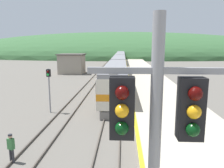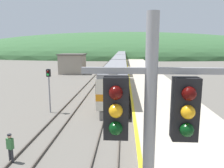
{
  "view_description": "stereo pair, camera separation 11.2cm",
  "coord_description": "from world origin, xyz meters",
  "px_view_note": "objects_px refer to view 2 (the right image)",
  "views": [
    {
      "loc": [
        0.91,
        -0.7,
        6.5
      ],
      "look_at": [
        -0.27,
        22.26,
        2.4
      ],
      "focal_mm": 35.0,
      "sensor_mm": 36.0,
      "label": 1
    },
    {
      "loc": [
        1.02,
        -0.69,
        6.5
      ],
      "look_at": [
        -0.27,
        22.26,
        2.4
      ],
      "focal_mm": 35.0,
      "sensor_mm": 36.0,
      "label": 2
    }
  ],
  "objects_px": {
    "carriage_second": "(120,65)",
    "carriage_fourth": "(122,56)",
    "track_worker": "(10,146)",
    "carriage_third": "(121,59)",
    "signal_post_siding": "(49,82)",
    "express_train_lead_car": "(116,79)",
    "carriage_fifth": "(122,54)",
    "signal_mast_main": "(149,161)"
  },
  "relations": [
    {
      "from": "carriage_third",
      "to": "signal_post_siding",
      "type": "distance_m",
      "value": 49.17
    },
    {
      "from": "express_train_lead_car",
      "to": "carriage_fourth",
      "type": "distance_m",
      "value": 62.05
    },
    {
      "from": "express_train_lead_car",
      "to": "signal_mast_main",
      "type": "relative_size",
      "value": 2.76
    },
    {
      "from": "express_train_lead_car",
      "to": "track_worker",
      "type": "height_order",
      "value": "express_train_lead_car"
    },
    {
      "from": "carriage_third",
      "to": "carriage_fourth",
      "type": "relative_size",
      "value": 1.0
    },
    {
      "from": "carriage_second",
      "to": "carriage_fifth",
      "type": "relative_size",
      "value": 1.0
    },
    {
      "from": "carriage_fourth",
      "to": "track_worker",
      "type": "bearing_deg",
      "value": -93.83
    },
    {
      "from": "express_train_lead_car",
      "to": "carriage_fifth",
      "type": "bearing_deg",
      "value": 90.0
    },
    {
      "from": "signal_mast_main",
      "to": "track_worker",
      "type": "bearing_deg",
      "value": 131.53
    },
    {
      "from": "carriage_fourth",
      "to": "signal_post_siding",
      "type": "xyz_separation_m",
      "value": [
        -6.15,
        -69.45,
        0.86
      ]
    },
    {
      "from": "carriage_second",
      "to": "track_worker",
      "type": "distance_m",
      "value": 37.66
    },
    {
      "from": "carriage_fifth",
      "to": "signal_mast_main",
      "type": "bearing_deg",
      "value": -89.23
    },
    {
      "from": "carriage_fifth",
      "to": "track_worker",
      "type": "xyz_separation_m",
      "value": [
        -5.27,
        -99.29,
        -1.26
      ]
    },
    {
      "from": "carriage_fourth",
      "to": "signal_post_siding",
      "type": "relative_size",
      "value": 4.59
    },
    {
      "from": "carriage_second",
      "to": "signal_post_siding",
      "type": "xyz_separation_m",
      "value": [
        -6.15,
        -28.1,
        0.86
      ]
    },
    {
      "from": "signal_post_siding",
      "to": "track_worker",
      "type": "xyz_separation_m",
      "value": [
        0.89,
        -9.17,
        -2.12
      ]
    },
    {
      "from": "carriage_fifth",
      "to": "track_worker",
      "type": "distance_m",
      "value": 99.44
    },
    {
      "from": "carriage_fifth",
      "to": "signal_post_siding",
      "type": "distance_m",
      "value": 90.34
    },
    {
      "from": "signal_post_siding",
      "to": "track_worker",
      "type": "bearing_deg",
      "value": -84.47
    },
    {
      "from": "carriage_third",
      "to": "carriage_fourth",
      "type": "distance_m",
      "value": 20.68
    },
    {
      "from": "carriage_second",
      "to": "carriage_fourth",
      "type": "relative_size",
      "value": 1.0
    },
    {
      "from": "carriage_second",
      "to": "track_worker",
      "type": "xyz_separation_m",
      "value": [
        -5.27,
        -37.26,
        -1.26
      ]
    },
    {
      "from": "signal_post_siding",
      "to": "track_worker",
      "type": "relative_size",
      "value": 2.57
    },
    {
      "from": "carriage_second",
      "to": "express_train_lead_car",
      "type": "bearing_deg",
      "value": -90.0
    },
    {
      "from": "carriage_second",
      "to": "carriage_fourth",
      "type": "distance_m",
      "value": 41.35
    },
    {
      "from": "carriage_third",
      "to": "express_train_lead_car",
      "type": "bearing_deg",
      "value": -90.0
    },
    {
      "from": "carriage_fourth",
      "to": "signal_post_siding",
      "type": "bearing_deg",
      "value": -95.06
    },
    {
      "from": "signal_mast_main",
      "to": "carriage_fifth",
      "type": "bearing_deg",
      "value": 90.77
    },
    {
      "from": "carriage_third",
      "to": "carriage_fourth",
      "type": "xyz_separation_m",
      "value": [
        0.0,
        20.68,
        0.0
      ]
    },
    {
      "from": "carriage_fifth",
      "to": "track_worker",
      "type": "height_order",
      "value": "carriage_fifth"
    },
    {
      "from": "signal_mast_main",
      "to": "signal_post_siding",
      "type": "relative_size",
      "value": 1.63
    },
    {
      "from": "signal_post_siding",
      "to": "track_worker",
      "type": "distance_m",
      "value": 9.45
    },
    {
      "from": "express_train_lead_car",
      "to": "carriage_second",
      "type": "height_order",
      "value": "express_train_lead_car"
    },
    {
      "from": "track_worker",
      "to": "carriage_third",
      "type": "bearing_deg",
      "value": 84.81
    },
    {
      "from": "carriage_fourth",
      "to": "carriage_fifth",
      "type": "xyz_separation_m",
      "value": [
        0.0,
        20.68,
        0.0
      ]
    },
    {
      "from": "carriage_fourth",
      "to": "carriage_third",
      "type": "bearing_deg",
      "value": -90.0
    },
    {
      "from": "carriage_third",
      "to": "track_worker",
      "type": "relative_size",
      "value": 11.83
    },
    {
      "from": "carriage_fourth",
      "to": "signal_mast_main",
      "type": "height_order",
      "value": "signal_mast_main"
    },
    {
      "from": "carriage_fourth",
      "to": "signal_post_siding",
      "type": "distance_m",
      "value": 69.73
    },
    {
      "from": "carriage_second",
      "to": "carriage_third",
      "type": "distance_m",
      "value": 20.68
    },
    {
      "from": "carriage_fourth",
      "to": "track_worker",
      "type": "distance_m",
      "value": 78.8
    },
    {
      "from": "carriage_fifth",
      "to": "signal_mast_main",
      "type": "xyz_separation_m",
      "value": [
        1.44,
        -106.87,
        2.37
      ]
    }
  ]
}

